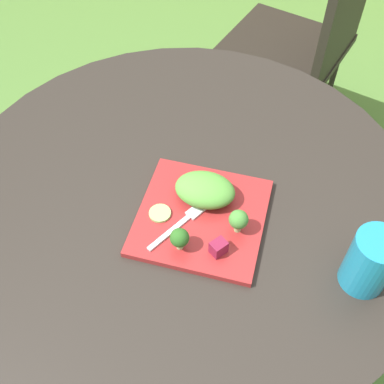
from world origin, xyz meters
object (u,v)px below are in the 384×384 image
(salad_plate, at_px, (201,217))
(drinking_glass, at_px, (369,264))
(patio_chair, at_px, (309,35))
(fork, at_px, (183,221))

(salad_plate, xyz_separation_m, drinking_glass, (0.32, -0.06, 0.05))
(drinking_glass, bearing_deg, patio_chair, 99.07)
(salad_plate, bearing_deg, drinking_glass, -9.84)
(salad_plate, distance_m, fork, 0.04)
(drinking_glass, bearing_deg, salad_plate, 170.16)
(patio_chair, relative_size, drinking_glass, 6.98)
(drinking_glass, height_order, fork, drinking_glass)
(patio_chair, xyz_separation_m, fork, (-0.18, -1.08, 0.23))
(salad_plate, height_order, drinking_glass, drinking_glass)
(patio_chair, height_order, drinking_glass, patio_chair)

